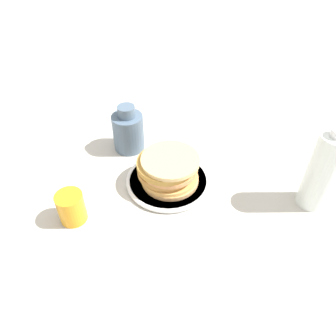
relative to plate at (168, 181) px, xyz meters
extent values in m
plane|color=#BCB7AD|center=(-0.01, 0.02, -0.01)|extent=(4.00, 4.00, 0.00)
cylinder|color=white|center=(0.00, 0.00, 0.00)|extent=(0.21, 0.21, 0.01)
cylinder|color=white|center=(0.00, 0.00, 0.00)|extent=(0.23, 0.23, 0.01)
cylinder|color=tan|center=(0.01, 0.00, 0.01)|extent=(0.15, 0.15, 0.01)
cylinder|color=tan|center=(0.00, 0.00, 0.02)|extent=(0.15, 0.15, 0.01)
cylinder|color=#B17B3C|center=(-0.01, 0.00, 0.04)|extent=(0.15, 0.15, 0.02)
cylinder|color=tan|center=(0.00, 0.00, 0.05)|extent=(0.15, 0.15, 0.01)
cylinder|color=#B08138|center=(0.00, 0.00, 0.06)|extent=(0.15, 0.15, 0.02)
cylinder|color=tan|center=(0.01, 0.00, 0.08)|extent=(0.15, 0.15, 0.01)
cylinder|color=orange|center=(-0.17, -0.20, 0.03)|extent=(0.07, 0.07, 0.08)
cylinder|color=#4C6075|center=(-0.17, 0.10, 0.05)|extent=(0.09, 0.09, 0.11)
cylinder|color=#4C6075|center=(-0.17, 0.10, 0.12)|extent=(0.05, 0.05, 0.03)
cylinder|color=silver|center=(0.37, 0.07, 0.10)|extent=(0.07, 0.07, 0.21)
camera|label=1|loc=(0.23, -0.60, 0.64)|focal=35.00mm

